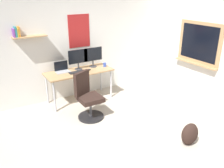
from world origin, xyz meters
The scene contains 11 objects.
ground_plane centered at (0.00, 0.00, 0.00)m, with size 5.20×5.20×0.00m, color #ADA393.
wall_back centered at (0.00, 2.45, 1.30)m, with size 5.00×0.30×2.60m.
desk centered at (0.09, 2.06, 0.65)m, with size 1.51×0.62×0.72m.
office_chair centered at (-0.11, 1.24, 0.41)m, with size 0.54×0.56×0.95m.
laptop centered at (-0.25, 2.21, 0.78)m, with size 0.31×0.21×0.23m.
monitor_primary centered at (0.12, 2.16, 0.99)m, with size 0.46×0.17×0.46m.
monitor_secondary centered at (0.50, 2.16, 0.99)m, with size 0.46×0.17×0.46m.
keyboard centered at (0.01, 1.98, 0.73)m, with size 0.37×0.13×0.02m, color black.
computer_mouse centered at (0.29, 1.98, 0.74)m, with size 0.10×0.06×0.03m, color #262628.
coffee_mug centered at (0.74, 2.03, 0.77)m, with size 0.08×0.08×0.09m, color #334CA5.
backpack centered at (0.91, -0.48, 0.20)m, with size 0.32×0.22×0.39m, color black.
Camera 1 is at (-1.96, -2.65, 2.44)m, focal length 38.08 mm.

